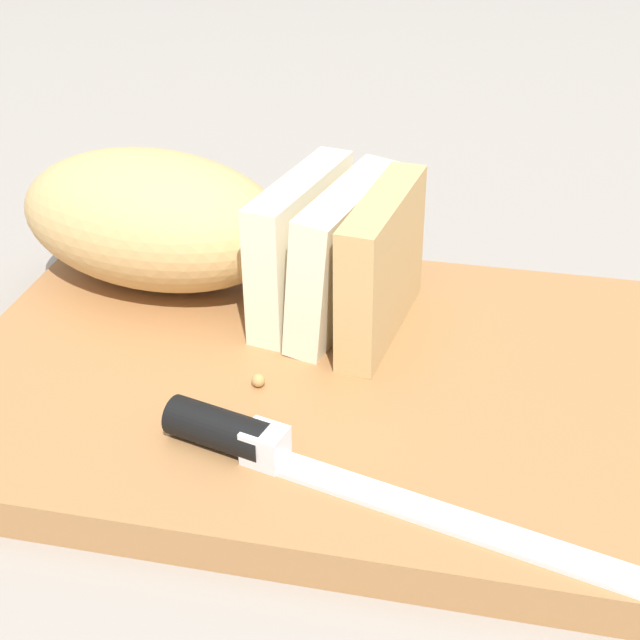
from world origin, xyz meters
The scene contains 7 objects.
ground_plane centered at (0.00, 0.00, 0.00)m, with size 3.00×3.00×0.00m, color gray.
cutting_board centered at (0.00, 0.00, 0.01)m, with size 0.41×0.28×0.02m, color #9E6B3D.
bread_loaf centered at (-0.10, 0.07, 0.07)m, with size 0.27×0.15×0.09m.
bread_knife centered at (0.00, -0.09, 0.03)m, with size 0.25×0.07×0.02m.
crumb_near_knife centered at (-0.03, 0.04, 0.03)m, with size 0.01×0.01×0.01m, color tan.
crumb_near_loaf centered at (-0.03, -0.03, 0.03)m, with size 0.01×0.01×0.01m, color tan.
crumb_stray_left centered at (-0.05, 0.07, 0.02)m, with size 0.01×0.01×0.01m, color tan.
Camera 1 is at (0.10, -0.40, 0.31)m, focal length 49.47 mm.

